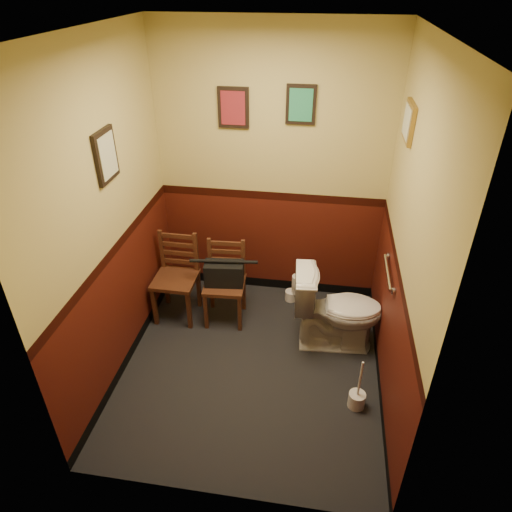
# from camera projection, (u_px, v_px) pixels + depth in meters

# --- Properties ---
(floor) EXTENTS (2.20, 2.40, 0.00)m
(floor) POSITION_uv_depth(u_px,v_px,m) (252.00, 365.00, 4.07)
(floor) COLOR black
(floor) RESTS_ON ground
(ceiling) EXTENTS (2.20, 2.40, 0.00)m
(ceiling) POSITION_uv_depth(u_px,v_px,m) (249.00, 30.00, 2.63)
(ceiling) COLOR silver
(ceiling) RESTS_ON ground
(wall_back) EXTENTS (2.20, 0.00, 2.70)m
(wall_back) POSITION_uv_depth(u_px,v_px,m) (271.00, 173.00, 4.35)
(wall_back) COLOR #45130B
(wall_back) RESTS_ON ground
(wall_front) EXTENTS (2.20, 0.00, 2.70)m
(wall_front) POSITION_uv_depth(u_px,v_px,m) (213.00, 347.00, 2.35)
(wall_front) COLOR #45130B
(wall_front) RESTS_ON ground
(wall_left) EXTENTS (0.00, 2.40, 2.70)m
(wall_left) POSITION_uv_depth(u_px,v_px,m) (109.00, 223.00, 3.49)
(wall_left) COLOR #45130B
(wall_left) RESTS_ON ground
(wall_right) EXTENTS (0.00, 2.40, 2.70)m
(wall_right) POSITION_uv_depth(u_px,v_px,m) (405.00, 246.00, 3.21)
(wall_right) COLOR #45130B
(wall_right) RESTS_ON ground
(grab_bar) EXTENTS (0.05, 0.56, 0.06)m
(grab_bar) POSITION_uv_depth(u_px,v_px,m) (388.00, 272.00, 3.63)
(grab_bar) COLOR silver
(grab_bar) RESTS_ON wall_right
(framed_print_back_a) EXTENTS (0.28, 0.04, 0.36)m
(framed_print_back_a) POSITION_uv_depth(u_px,v_px,m) (233.00, 108.00, 4.06)
(framed_print_back_a) COLOR black
(framed_print_back_a) RESTS_ON wall_back
(framed_print_back_b) EXTENTS (0.26, 0.04, 0.34)m
(framed_print_back_b) POSITION_uv_depth(u_px,v_px,m) (301.00, 105.00, 3.96)
(framed_print_back_b) COLOR black
(framed_print_back_b) RESTS_ON wall_back
(framed_print_left) EXTENTS (0.04, 0.30, 0.38)m
(framed_print_left) POSITION_uv_depth(u_px,v_px,m) (106.00, 156.00, 3.31)
(framed_print_left) COLOR black
(framed_print_left) RESTS_ON wall_left
(framed_print_right) EXTENTS (0.04, 0.34, 0.28)m
(framed_print_right) POSITION_uv_depth(u_px,v_px,m) (409.00, 122.00, 3.34)
(framed_print_right) COLOR olive
(framed_print_right) RESTS_ON wall_right
(toilet) EXTENTS (0.84, 0.51, 0.79)m
(toilet) POSITION_uv_depth(u_px,v_px,m) (338.00, 310.00, 4.11)
(toilet) COLOR white
(toilet) RESTS_ON floor
(toilet_brush) EXTENTS (0.14, 0.14, 0.49)m
(toilet_brush) POSITION_uv_depth(u_px,v_px,m) (357.00, 399.00, 3.65)
(toilet_brush) COLOR silver
(toilet_brush) RESTS_ON floor
(chair_left) EXTENTS (0.41, 0.41, 0.87)m
(chair_left) POSITION_uv_depth(u_px,v_px,m) (177.00, 277.00, 4.47)
(chair_left) COLOR #592D1A
(chair_left) RESTS_ON floor
(chair_right) EXTENTS (0.40, 0.40, 0.82)m
(chair_right) POSITION_uv_depth(u_px,v_px,m) (225.00, 282.00, 4.44)
(chair_right) COLOR #592D1A
(chair_right) RESTS_ON floor
(handbag) EXTENTS (0.38, 0.22, 0.27)m
(handbag) POSITION_uv_depth(u_px,v_px,m) (224.00, 273.00, 4.34)
(handbag) COLOR black
(handbag) RESTS_ON chair_right
(tp_stack) EXTENTS (0.25, 0.15, 0.33)m
(tp_stack) POSITION_uv_depth(u_px,v_px,m) (297.00, 290.00, 4.79)
(tp_stack) COLOR silver
(tp_stack) RESTS_ON floor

